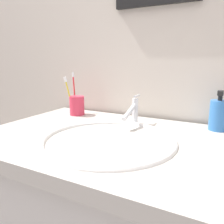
# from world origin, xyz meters

# --- Properties ---
(tiled_wall_back) EXTENTS (2.20, 0.04, 2.40)m
(tiled_wall_back) POSITION_xyz_m (0.00, 0.35, 1.20)
(tiled_wall_back) COLOR beige
(tiled_wall_back) RESTS_ON ground
(sink_basin) EXTENTS (0.45, 0.45, 0.12)m
(sink_basin) POSITION_xyz_m (-0.03, -0.05, 0.82)
(sink_basin) COLOR white
(sink_basin) RESTS_ON vanity_counter
(faucet) EXTENTS (0.02, 0.15, 0.12)m
(faucet) POSITION_xyz_m (-0.03, 0.17, 0.92)
(faucet) COLOR silver
(faucet) RESTS_ON sink_basin
(toothbrush_cup) EXTENTS (0.07, 0.07, 0.09)m
(toothbrush_cup) POSITION_xyz_m (-0.34, 0.21, 0.90)
(toothbrush_cup) COLOR #D8334C
(toothbrush_cup) RESTS_ON vanity_counter
(toothbrush_red) EXTENTS (0.04, 0.04, 0.20)m
(toothbrush_red) POSITION_xyz_m (-0.37, 0.24, 0.97)
(toothbrush_red) COLOR red
(toothbrush_red) RESTS_ON toothbrush_cup
(toothbrush_yellow) EXTENTS (0.04, 0.03, 0.18)m
(toothbrush_yellow) POSITION_xyz_m (-0.37, 0.19, 0.96)
(toothbrush_yellow) COLOR yellow
(toothbrush_yellow) RESTS_ON toothbrush_cup
(soap_dispenser) EXTENTS (0.06, 0.06, 0.15)m
(soap_dispenser) POSITION_xyz_m (0.28, 0.25, 0.92)
(soap_dispenser) COLOR #3372BF
(soap_dispenser) RESTS_ON vanity_counter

